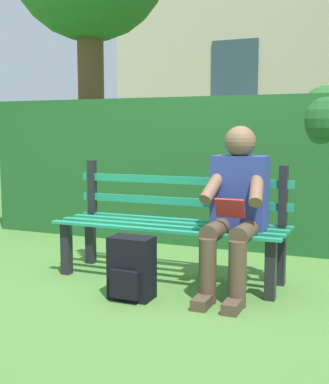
{
  "coord_description": "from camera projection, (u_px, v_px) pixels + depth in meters",
  "views": [
    {
      "loc": [
        -1.45,
        3.54,
        1.13
      ],
      "look_at": [
        0.0,
        0.1,
        0.68
      ],
      "focal_mm": 48.2,
      "sensor_mm": 36.0,
      "label": 1
    }
  ],
  "objects": [
    {
      "name": "ground",
      "position": [
        170.0,
        279.0,
        3.93
      ],
      "size": [
        60.0,
        60.0,
        0.0
      ],
      "primitive_type": "plane",
      "color": "#477533"
    },
    {
      "name": "park_bench",
      "position": [
        173.0,
        223.0,
        3.94
      ],
      "size": [
        1.77,
        0.52,
        0.88
      ],
      "color": "black",
      "rests_on": "ground"
    },
    {
      "name": "person_seated",
      "position": [
        235.0,
        206.0,
        3.56
      ],
      "size": [
        0.44,
        0.73,
        1.16
      ],
      "color": "navy",
      "rests_on": "ground"
    },
    {
      "name": "hedge_backdrop",
      "position": [
        196.0,
        166.0,
        5.27
      ],
      "size": [
        4.41,
        0.74,
        1.53
      ],
      "color": "#1E5123",
      "rests_on": "ground"
    },
    {
      "name": "backpack",
      "position": [
        132.0,
        269.0,
        3.46
      ],
      "size": [
        0.29,
        0.26,
        0.42
      ],
      "color": "black",
      "rests_on": "ground"
    }
  ]
}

